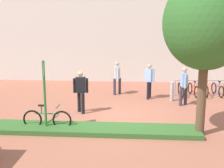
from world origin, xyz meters
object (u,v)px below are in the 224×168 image
at_px(person_shirt_white, 117,76).
at_px(person_suited_navy, 81,89).
at_px(tree_sidewalk, 206,23).
at_px(parking_sign_post, 44,85).
at_px(bike_rack_cluster, 205,89).
at_px(person_casual_tan, 149,79).
at_px(bollard_steel, 172,92).
at_px(person_shirt_blue, 184,84).
at_px(bike_at_sign, 47,119).

distance_m(person_shirt_white, person_suited_navy, 3.65).
xyz_separation_m(tree_sidewalk, person_suited_navy, (-4.25, 2.12, -2.53)).
xyz_separation_m(parking_sign_post, bike_rack_cluster, (6.62, 5.52, -1.20)).
relative_size(person_shirt_white, person_casual_tan, 1.00).
bearing_deg(tree_sidewalk, person_shirt_white, 118.24).
distance_m(parking_sign_post, bollard_steel, 6.49).
distance_m(person_casual_tan, person_shirt_blue, 1.85).
relative_size(parking_sign_post, bike_rack_cluster, 0.74).
distance_m(tree_sidewalk, person_suited_navy, 5.38).
height_order(person_shirt_white, person_suited_navy, same).
bearing_deg(tree_sidewalk, parking_sign_post, 179.62).
distance_m(tree_sidewalk, person_shirt_white, 6.78).
distance_m(bollard_steel, person_suited_navy, 4.55).
distance_m(parking_sign_post, person_shirt_blue, 6.31).
xyz_separation_m(bike_rack_cluster, bollard_steel, (-1.87, -1.22, 0.10)).
distance_m(person_shirt_blue, person_suited_navy, 4.61).
xyz_separation_m(bike_rack_cluster, person_casual_tan, (-2.92, -0.80, 0.64)).
bearing_deg(person_shirt_white, person_suited_navy, -110.51).
relative_size(bike_at_sign, person_shirt_blue, 0.98).
relative_size(parking_sign_post, person_suited_navy, 1.37).
relative_size(parking_sign_post, person_shirt_blue, 1.37).
bearing_deg(bike_at_sign, person_shirt_white, 69.08).
relative_size(person_casual_tan, person_shirt_blue, 1.00).
relative_size(tree_sidewalk, person_shirt_white, 2.89).
xyz_separation_m(person_shirt_white, person_casual_tan, (1.62, -0.79, 0.00)).
xyz_separation_m(bike_rack_cluster, person_suited_navy, (-5.82, -3.43, 0.64)).
distance_m(parking_sign_post, person_casual_tan, 6.02).
bearing_deg(tree_sidewalk, bike_rack_cluster, 74.24).
xyz_separation_m(person_shirt_blue, person_suited_navy, (-4.36, -1.50, 0.00)).
distance_m(parking_sign_post, person_suited_navy, 2.31).
distance_m(bike_rack_cluster, person_shirt_blue, 2.50).
height_order(person_casual_tan, person_suited_navy, same).
relative_size(parking_sign_post, person_shirt_white, 1.37).
bearing_deg(tree_sidewalk, person_suited_navy, 153.45).
xyz_separation_m(bike_at_sign, person_suited_navy, (0.79, 1.99, 0.63)).
bearing_deg(person_shirt_white, person_casual_tan, -25.95).
distance_m(parking_sign_post, bike_at_sign, 1.20).
bearing_deg(person_casual_tan, parking_sign_post, -128.05).
relative_size(bike_at_sign, bollard_steel, 1.87).
xyz_separation_m(bike_at_sign, bollard_steel, (4.73, 4.19, 0.10)).
height_order(bike_at_sign, person_suited_navy, person_suited_navy).
bearing_deg(person_suited_navy, tree_sidewalk, -26.55).
relative_size(person_shirt_blue, person_suited_navy, 1.00).
height_order(parking_sign_post, bike_rack_cluster, parking_sign_post).
height_order(parking_sign_post, person_shirt_white, parking_sign_post).
bearing_deg(parking_sign_post, bike_at_sign, 84.10).
xyz_separation_m(bollard_steel, person_shirt_white, (-2.67, 1.21, 0.53)).
bearing_deg(person_shirt_blue, parking_sign_post, -145.18).
height_order(bike_rack_cluster, bollard_steel, bollard_steel).
xyz_separation_m(tree_sidewalk, person_casual_tan, (-1.36, 4.75, -2.53)).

